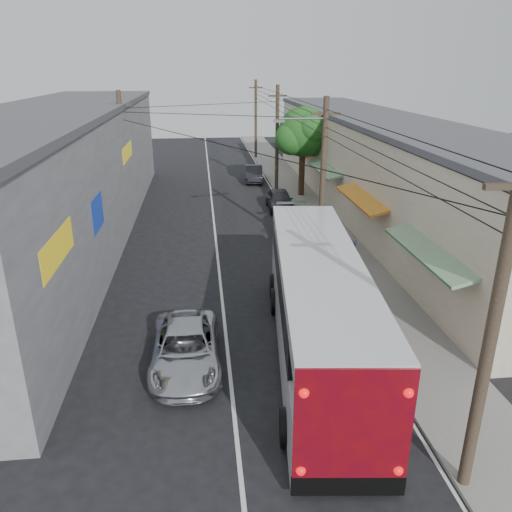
% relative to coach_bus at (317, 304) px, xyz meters
% --- Properties ---
extents(ground, '(120.00, 120.00, 0.00)m').
position_rel_coach_bus_xyz_m(ground, '(-3.01, -4.10, -1.86)').
color(ground, black).
rests_on(ground, ground).
extents(sidewalk, '(3.00, 80.00, 0.12)m').
position_rel_coach_bus_xyz_m(sidewalk, '(3.49, 15.90, -1.80)').
color(sidewalk, slate).
rests_on(sidewalk, ground).
extents(building_right, '(7.09, 40.00, 6.25)m').
position_rel_coach_bus_xyz_m(building_right, '(7.98, 17.90, 1.29)').
color(building_right, beige).
rests_on(building_right, ground).
extents(building_left, '(7.20, 36.00, 7.25)m').
position_rel_coach_bus_xyz_m(building_left, '(-11.51, 13.89, 1.79)').
color(building_left, gray).
rests_on(building_left, ground).
extents(utility_poles, '(11.80, 45.28, 8.00)m').
position_rel_coach_bus_xyz_m(utility_poles, '(0.12, 16.22, 2.27)').
color(utility_poles, '#473828').
rests_on(utility_poles, ground).
extents(street_tree, '(4.40, 4.00, 6.60)m').
position_rel_coach_bus_xyz_m(street_tree, '(3.86, 21.91, 2.81)').
color(street_tree, '#3F2B19').
rests_on(street_tree, ground).
extents(coach_bus, '(3.92, 12.67, 3.60)m').
position_rel_coach_bus_xyz_m(coach_bus, '(0.00, 0.00, 0.00)').
color(coach_bus, silver).
rests_on(coach_bus, ground).
extents(jeepney, '(2.23, 4.81, 1.33)m').
position_rel_coach_bus_xyz_m(jeepney, '(-4.41, -0.32, -1.20)').
color(jeepney, silver).
rests_on(jeepney, ground).
extents(parked_suv, '(2.46, 5.43, 1.54)m').
position_rel_coach_bus_xyz_m(parked_suv, '(1.59, 12.24, -1.09)').
color(parked_suv, '#AAAAB3').
rests_on(parked_suv, ground).
extents(parked_car_mid, '(1.70, 4.11, 1.39)m').
position_rel_coach_bus_xyz_m(parked_car_mid, '(1.59, 18.31, -1.17)').
color(parked_car_mid, '#29282E').
rests_on(parked_car_mid, ground).
extents(parked_car_far, '(1.79, 4.14, 1.33)m').
position_rel_coach_bus_xyz_m(parked_car_far, '(0.79, 27.46, -1.20)').
color(parked_car_far, black).
rests_on(parked_car_far, ground).
extents(pedestrian_near, '(0.64, 0.46, 1.63)m').
position_rel_coach_bus_xyz_m(pedestrian_near, '(2.62, 7.82, -0.93)').
color(pedestrian_near, pink).
rests_on(pedestrian_near, sidewalk).
extents(pedestrian_far, '(0.94, 0.78, 1.78)m').
position_rel_coach_bus_xyz_m(pedestrian_far, '(3.02, 6.23, -0.85)').
color(pedestrian_far, '#7E8EB7').
rests_on(pedestrian_far, sidewalk).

